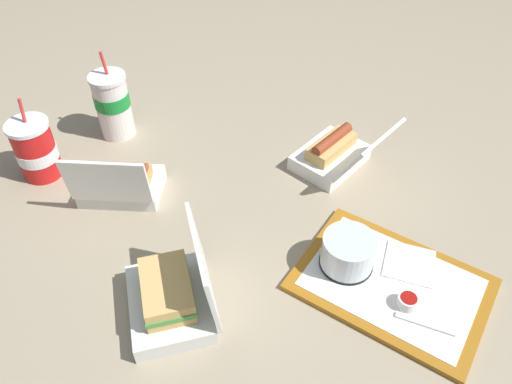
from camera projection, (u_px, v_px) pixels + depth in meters
The scene contains 11 objects.
ground_plane at pixel (256, 218), 1.15m from camera, with size 3.20×3.20×0.00m, color gray.
food_tray at pixel (391, 284), 1.01m from camera, with size 0.37×0.27×0.01m.
cake_container at pixel (348, 253), 1.01m from camera, with size 0.11×0.11×0.07m.
ketchup_cup at pixel (408, 301), 0.96m from camera, with size 0.04×0.04×0.02m.
napkin_stack at pixel (409, 263), 1.04m from camera, with size 0.10×0.10×0.00m, color white.
plastic_fork at pixel (425, 324), 0.93m from camera, with size 0.11×0.01×0.01m, color white.
clamshell_hotdog_center at pixel (335, 154), 1.26m from camera, with size 0.23×0.21×0.16m.
clamshell_sandwich_left at pixel (173, 296), 0.94m from camera, with size 0.25×0.25×0.19m.
clamshell_hotdog_front at pixel (120, 183), 1.18m from camera, with size 0.24×0.22×0.16m.
soda_cup_front at pixel (113, 104), 1.32m from camera, with size 0.10×0.10×0.24m.
soda_cup_left at pixel (36, 150), 1.21m from camera, with size 0.10×0.10×0.21m.
Camera 1 is at (-0.44, 0.66, 0.84)m, focal length 35.00 mm.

